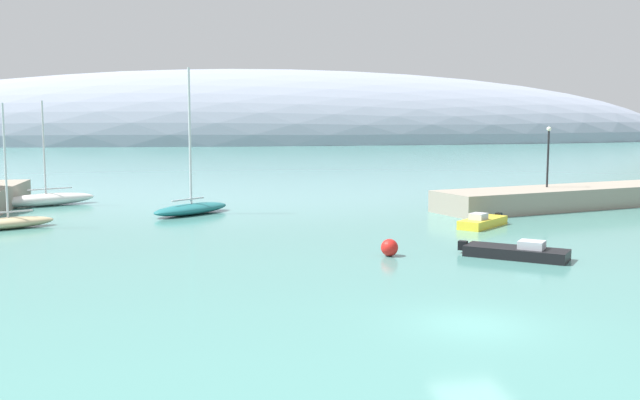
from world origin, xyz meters
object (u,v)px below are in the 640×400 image
object	(u,v)px
mooring_buoy_red	(389,248)
sailboat_sand_mid_mooring	(8,222)
harbor_lamp_post	(548,150)
motorboat_yellow_foreground	(483,222)
motorboat_black_outer	(517,252)
sailboat_white_outer_mooring	(46,199)
sailboat_teal_near_shore	(191,207)

from	to	relation	value
mooring_buoy_red	sailboat_sand_mid_mooring	bearing A→B (deg)	147.50
sailboat_sand_mid_mooring	harbor_lamp_post	xyz separation A→B (m)	(39.11, 3.27, 4.07)
motorboat_yellow_foreground	motorboat_black_outer	size ratio (longest dim) A/B	0.87
sailboat_white_outer_mooring	sailboat_sand_mid_mooring	bearing A→B (deg)	60.27
harbor_lamp_post	sailboat_white_outer_mooring	bearing A→B (deg)	167.06
sailboat_white_outer_mooring	harbor_lamp_post	distance (m)	40.15
motorboat_black_outer	sailboat_sand_mid_mooring	bearing A→B (deg)	-169.00
sailboat_white_outer_mooring	motorboat_black_outer	bearing A→B (deg)	105.70
motorboat_yellow_foreground	harbor_lamp_post	distance (m)	13.14
mooring_buoy_red	harbor_lamp_post	xyz separation A→B (m)	(17.95, 16.75, 4.07)
motorboat_black_outer	sailboat_white_outer_mooring	bearing A→B (deg)	174.83
motorboat_black_outer	mooring_buoy_red	distance (m)	6.36
sailboat_white_outer_mooring	motorboat_yellow_foreground	bearing A→B (deg)	120.80
sailboat_sand_mid_mooring	motorboat_black_outer	bearing A→B (deg)	123.66
motorboat_black_outer	harbor_lamp_post	xyz separation A→B (m)	(11.84, 18.51, 4.19)
motorboat_yellow_foreground	motorboat_black_outer	distance (m)	10.42
sailboat_white_outer_mooring	motorboat_black_outer	distance (m)	38.57
motorboat_yellow_foreground	motorboat_black_outer	xyz separation A→B (m)	(-2.69, -10.07, -0.01)
mooring_buoy_red	motorboat_yellow_foreground	bearing A→B (deg)	43.37
sailboat_sand_mid_mooring	motorboat_black_outer	distance (m)	31.24
sailboat_teal_near_shore	motorboat_black_outer	size ratio (longest dim) A/B	2.15
sailboat_teal_near_shore	sailboat_sand_mid_mooring	bearing A→B (deg)	160.86
sailboat_sand_mid_mooring	harbor_lamp_post	size ratio (longest dim) A/B	1.68
harbor_lamp_post	motorboat_black_outer	bearing A→B (deg)	-122.62
motorboat_black_outer	mooring_buoy_red	world-z (taller)	motorboat_black_outer
motorboat_yellow_foreground	motorboat_black_outer	bearing A→B (deg)	34.44
mooring_buoy_red	harbor_lamp_post	world-z (taller)	harbor_lamp_post
sailboat_white_outer_mooring	sailboat_teal_near_shore	bearing A→B (deg)	117.88
sailboat_sand_mid_mooring	harbor_lamp_post	bearing A→B (deg)	157.64
sailboat_white_outer_mooring	motorboat_yellow_foreground	world-z (taller)	sailboat_white_outer_mooring
sailboat_white_outer_mooring	mooring_buoy_red	distance (m)	33.18
sailboat_sand_mid_mooring	mooring_buoy_red	distance (m)	25.09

